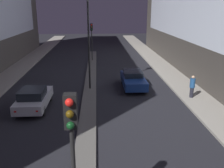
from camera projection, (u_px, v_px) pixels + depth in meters
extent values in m
cube|color=#56544F|center=(90.00, 87.00, 22.14)|extent=(1.07, 36.32, 0.15)
cube|color=black|center=(71.00, 111.00, 6.12)|extent=(0.32, 0.28, 0.90)
sphere|color=red|center=(69.00, 102.00, 5.86)|extent=(0.20, 0.20, 0.20)
sphere|color=#4C380A|center=(70.00, 114.00, 5.95)|extent=(0.20, 0.20, 0.20)
sphere|color=#0F3D19|center=(70.00, 126.00, 6.04)|extent=(0.20, 0.20, 0.20)
cylinder|color=black|center=(92.00, 46.00, 32.35)|extent=(0.12, 0.12, 3.83)
cube|color=black|center=(91.00, 27.00, 31.65)|extent=(0.32, 0.28, 0.90)
sphere|color=red|center=(91.00, 25.00, 31.39)|extent=(0.20, 0.20, 0.20)
sphere|color=#4C380A|center=(91.00, 27.00, 31.48)|extent=(0.20, 0.20, 0.20)
sphere|color=#0F3D19|center=(91.00, 30.00, 31.57)|extent=(0.20, 0.20, 0.20)
cylinder|color=black|center=(89.00, 38.00, 20.28)|extent=(0.16, 0.16, 8.68)
cube|color=#B2B2B7|center=(34.00, 100.00, 17.54)|extent=(1.90, 4.33, 0.64)
cube|color=black|center=(32.00, 93.00, 17.05)|extent=(1.62, 1.95, 0.55)
cube|color=red|center=(15.00, 112.00, 15.43)|extent=(0.14, 0.04, 0.10)
cube|color=red|center=(37.00, 111.00, 15.50)|extent=(0.14, 0.04, 0.10)
cylinder|color=black|center=(28.00, 97.00, 18.87)|extent=(0.22, 0.64, 0.64)
cylinder|color=black|center=(50.00, 97.00, 18.96)|extent=(0.22, 0.64, 0.64)
cylinder|color=black|center=(17.00, 112.00, 16.31)|extent=(0.22, 0.64, 0.64)
cylinder|color=black|center=(43.00, 111.00, 16.40)|extent=(0.22, 0.64, 0.64)
cube|color=navy|center=(133.00, 80.00, 22.01)|extent=(1.86, 4.60, 0.69)
cube|color=black|center=(133.00, 73.00, 22.17)|extent=(1.58, 2.07, 0.46)
cube|color=red|center=(123.00, 74.00, 24.16)|extent=(0.14, 0.04, 0.10)
cube|color=red|center=(136.00, 73.00, 24.23)|extent=(0.14, 0.04, 0.10)
cylinder|color=black|center=(122.00, 80.00, 23.43)|extent=(0.22, 0.64, 0.64)
cylinder|color=black|center=(140.00, 80.00, 23.52)|extent=(0.22, 0.64, 0.64)
cylinder|color=black|center=(126.00, 89.00, 20.71)|extent=(0.22, 0.64, 0.64)
cylinder|color=black|center=(145.00, 89.00, 20.80)|extent=(0.22, 0.64, 0.64)
cylinder|color=black|center=(192.00, 92.00, 19.28)|extent=(0.29, 0.29, 0.80)
cylinder|color=navy|center=(193.00, 83.00, 19.06)|extent=(0.39, 0.39, 0.71)
sphere|color=tan|center=(193.00, 77.00, 18.92)|extent=(0.23, 0.23, 0.23)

